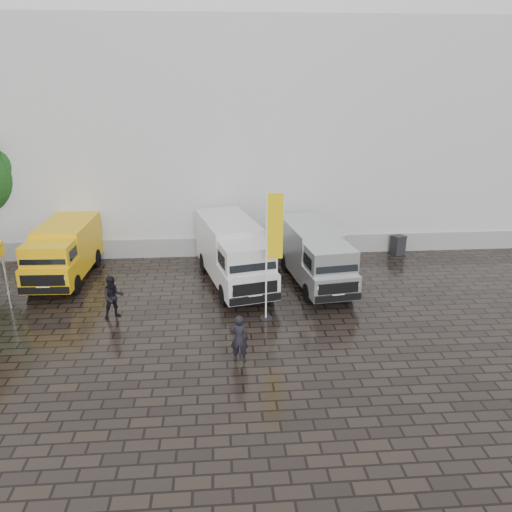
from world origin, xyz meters
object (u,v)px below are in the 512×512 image
(person_front, at_px, (239,339))
(van_white, at_px, (234,255))
(van_silver, at_px, (315,257))
(wheelie_bin, at_px, (398,245))
(van_yellow, at_px, (64,254))
(person_tent, at_px, (113,297))
(flagpole, at_px, (271,248))

(person_front, bearing_deg, van_white, -78.51)
(van_silver, height_order, person_front, van_silver)
(wheelie_bin, bearing_deg, van_yellow, 169.64)
(person_tent, bearing_deg, wheelie_bin, 3.91)
(van_white, xyz_separation_m, person_tent, (-4.91, -3.10, -0.56))
(flagpole, relative_size, wheelie_bin, 5.04)
(van_silver, bearing_deg, person_tent, -169.09)
(van_white, height_order, wheelie_bin, van_white)
(van_white, relative_size, person_front, 3.88)
(wheelie_bin, bearing_deg, van_white, -177.18)
(van_silver, bearing_deg, wheelie_bin, 27.36)
(van_yellow, bearing_deg, van_white, -6.08)
(van_white, bearing_deg, van_silver, -16.57)
(van_silver, distance_m, wheelie_bin, 6.52)
(wheelie_bin, distance_m, person_tent, 15.45)
(van_silver, distance_m, flagpole, 4.54)
(van_yellow, height_order, wheelie_bin, van_yellow)
(van_silver, bearing_deg, flagpole, -132.47)
(wheelie_bin, bearing_deg, flagpole, -155.33)
(van_white, distance_m, van_silver, 3.77)
(van_yellow, xyz_separation_m, flagpole, (9.30, -4.85, 1.70))
(van_white, relative_size, person_tent, 3.78)
(flagpole, height_order, person_front, flagpole)
(flagpole, bearing_deg, wheelie_bin, 42.65)
(van_white, bearing_deg, flagpole, -83.05)
(van_yellow, distance_m, van_silver, 11.81)
(van_silver, relative_size, person_tent, 3.47)
(van_yellow, relative_size, person_tent, 3.20)
(flagpole, bearing_deg, person_tent, 174.64)
(van_white, height_order, person_front, van_white)
(van_yellow, bearing_deg, van_silver, -4.59)
(flagpole, bearing_deg, van_yellow, 152.45)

